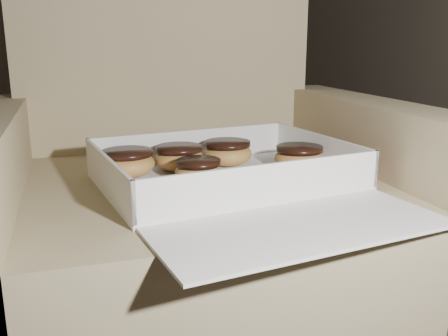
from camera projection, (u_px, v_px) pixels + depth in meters
name	position (u px, v px, depth m)	size (l,w,h in m)	color
armchair	(193.00, 225.00, 1.01)	(0.84, 0.71, 0.88)	tan
bakery_box	(237.00, 182.00, 0.85)	(0.48, 0.55, 0.07)	silver
donut_a	(179.00, 157.00, 0.94)	(0.09, 0.09, 0.05)	#BA8141
donut_b	(127.00, 162.00, 0.90)	(0.10, 0.10, 0.05)	#BA8141
donut_c	(227.00, 152.00, 0.98)	(0.10, 0.10, 0.05)	#BA8141
donut_d	(299.00, 157.00, 0.94)	(0.09, 0.09, 0.05)	#BA8141
donut_e	(199.00, 170.00, 0.86)	(0.08, 0.08, 0.04)	#BA8141
crumb_a	(282.00, 175.00, 0.91)	(0.01, 0.01, 0.00)	black
crumb_b	(215.00, 195.00, 0.79)	(0.01, 0.01, 0.00)	black
crumb_c	(165.00, 196.00, 0.78)	(0.01, 0.01, 0.00)	black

